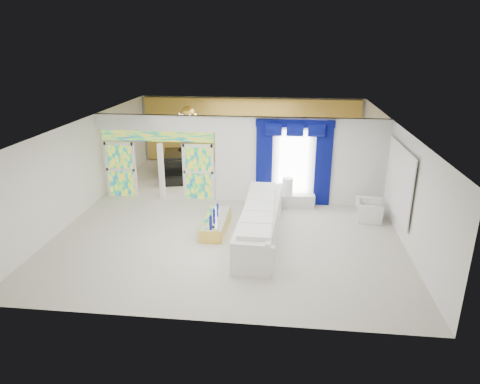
# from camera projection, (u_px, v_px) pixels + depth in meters

# --- Properties ---
(floor) EXTENTS (12.00, 12.00, 0.00)m
(floor) POSITION_uv_depth(u_px,v_px,m) (235.00, 210.00, 14.31)
(floor) COLOR #B7AF9E
(floor) RESTS_ON ground
(dividing_wall) EXTENTS (5.70, 0.18, 3.00)m
(dividing_wall) POSITION_uv_depth(u_px,v_px,m) (301.00, 161.00, 14.52)
(dividing_wall) COLOR white
(dividing_wall) RESTS_ON ground
(dividing_header) EXTENTS (4.30, 0.18, 0.55)m
(dividing_header) POSITION_uv_depth(u_px,v_px,m) (156.00, 123.00, 14.62)
(dividing_header) COLOR white
(dividing_header) RESTS_ON dividing_wall
(stained_panel_left) EXTENTS (0.95, 0.04, 2.00)m
(stained_panel_left) POSITION_uv_depth(u_px,v_px,m) (121.00, 169.00, 15.35)
(stained_panel_left) COLOR #994C3F
(stained_panel_left) RESTS_ON ground
(stained_panel_right) EXTENTS (0.95, 0.04, 2.00)m
(stained_panel_right) POSITION_uv_depth(u_px,v_px,m) (198.00, 172.00, 15.06)
(stained_panel_right) COLOR #994C3F
(stained_panel_right) RESTS_ON ground
(stained_transom) EXTENTS (4.00, 0.05, 0.35)m
(stained_transom) POSITION_uv_depth(u_px,v_px,m) (157.00, 136.00, 14.78)
(stained_transom) COLOR #994C3F
(stained_transom) RESTS_ON dividing_header
(window_pane) EXTENTS (1.00, 0.02, 2.30)m
(window_pane) POSITION_uv_depth(u_px,v_px,m) (293.00, 163.00, 14.47)
(window_pane) COLOR white
(window_pane) RESTS_ON dividing_wall
(blue_drape_left) EXTENTS (0.55, 0.10, 2.80)m
(blue_drape_left) POSITION_uv_depth(u_px,v_px,m) (264.00, 164.00, 14.56)
(blue_drape_left) COLOR #040348
(blue_drape_left) RESTS_ON ground
(blue_drape_right) EXTENTS (0.55, 0.10, 2.80)m
(blue_drape_right) POSITION_uv_depth(u_px,v_px,m) (323.00, 166.00, 14.36)
(blue_drape_right) COLOR #040348
(blue_drape_right) RESTS_ON ground
(blue_pelmet) EXTENTS (2.60, 0.12, 0.25)m
(blue_pelmet) POSITION_uv_depth(u_px,v_px,m) (295.00, 123.00, 13.98)
(blue_pelmet) COLOR #040348
(blue_pelmet) RESTS_ON dividing_wall
(wall_mirror) EXTENTS (0.04, 2.70, 1.90)m
(wall_mirror) POSITION_uv_depth(u_px,v_px,m) (399.00, 181.00, 12.34)
(wall_mirror) COLOR white
(wall_mirror) RESTS_ON ground
(gold_curtains) EXTENTS (9.70, 0.12, 2.90)m
(gold_curtains) POSITION_uv_depth(u_px,v_px,m) (251.00, 131.00, 19.33)
(gold_curtains) COLOR gold
(gold_curtains) RESTS_ON ground
(white_sofa) EXTENTS (1.18, 4.61, 0.87)m
(white_sofa) POSITION_uv_depth(u_px,v_px,m) (260.00, 223.00, 12.26)
(white_sofa) COLOR silver
(white_sofa) RESTS_ON ground
(coffee_table) EXTENTS (0.69, 1.87, 0.41)m
(coffee_table) POSITION_uv_depth(u_px,v_px,m) (216.00, 224.00, 12.75)
(coffee_table) COLOR gold
(coffee_table) RESTS_ON ground
(console_table) EXTENTS (1.29, 0.50, 0.42)m
(console_table) POSITION_uv_depth(u_px,v_px,m) (296.00, 200.00, 14.62)
(console_table) COLOR silver
(console_table) RESTS_ON ground
(table_lamp) EXTENTS (0.36, 0.36, 0.58)m
(table_lamp) POSITION_uv_depth(u_px,v_px,m) (288.00, 186.00, 14.48)
(table_lamp) COLOR silver
(table_lamp) RESTS_ON console_table
(armchair) EXTENTS (0.97, 1.07, 0.62)m
(armchair) POSITION_uv_depth(u_px,v_px,m) (369.00, 210.00, 13.52)
(armchair) COLOR silver
(armchair) RESTS_ON ground
(grand_piano) EXTENTS (1.80, 2.12, 0.93)m
(grand_piano) POSITION_uv_depth(u_px,v_px,m) (182.00, 163.00, 18.14)
(grand_piano) COLOR black
(grand_piano) RESTS_ON ground
(piano_bench) EXTENTS (1.00, 0.58, 0.31)m
(piano_bench) POSITION_uv_depth(u_px,v_px,m) (172.00, 181.00, 16.74)
(piano_bench) COLOR black
(piano_bench) RESTS_ON ground
(tv_console) EXTENTS (0.66, 0.63, 0.81)m
(tv_console) POSITION_uv_depth(u_px,v_px,m) (127.00, 176.00, 16.59)
(tv_console) COLOR #A27351
(tv_console) RESTS_ON ground
(chandelier) EXTENTS (0.60, 0.60, 0.60)m
(chandelier) POSITION_uv_depth(u_px,v_px,m) (188.00, 114.00, 16.84)
(chandelier) COLOR gold
(chandelier) RESTS_ON ceiling
(decanters) EXTENTS (0.23, 1.19, 0.25)m
(decanters) POSITION_uv_depth(u_px,v_px,m) (215.00, 214.00, 12.70)
(decanters) COLOR navy
(decanters) RESTS_ON coffee_table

